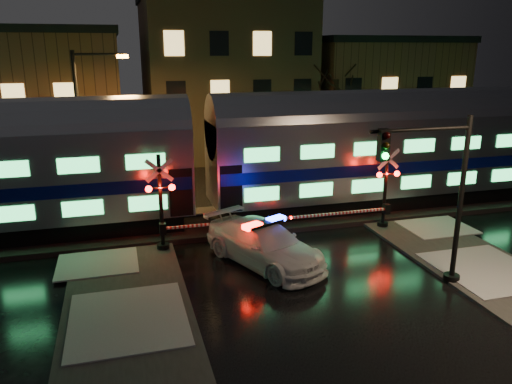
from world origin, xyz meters
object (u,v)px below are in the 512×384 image
crossing_signal_right (379,196)px  traffic_light (438,200)px  crossing_signal_left (170,212)px  police_car (264,244)px  streetlight (85,121)px

crossing_signal_right → traffic_light: (-1.04, -5.65, 1.57)m
crossing_signal_left → traffic_light: bearing=-34.1°
police_car → traffic_light: bearing=-59.1°
police_car → traffic_light: traffic_light is taller
streetlight → crossing_signal_left: bearing=-63.5°
crossing_signal_left → traffic_light: size_ratio=0.96×
police_car → streetlight: (-6.66, 8.91, 3.80)m
crossing_signal_left → streetlight: (-3.34, 6.69, 2.93)m
police_car → crossing_signal_right: bearing=-4.8°
police_car → crossing_signal_right: (6.08, 2.21, 0.80)m
police_car → streetlight: 11.76m
police_car → crossing_signal_right: crossing_signal_right is taller
crossing_signal_right → crossing_signal_left: 9.40m
crossing_signal_right → streetlight: (-12.74, 6.70, 3.00)m
crossing_signal_right → crossing_signal_left: crossing_signal_left is taller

